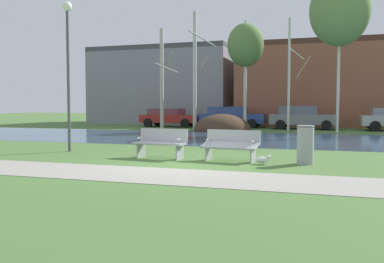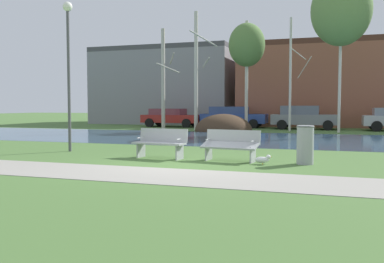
{
  "view_description": "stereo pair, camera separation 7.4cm",
  "coord_description": "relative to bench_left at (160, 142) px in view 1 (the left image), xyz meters",
  "views": [
    {
      "loc": [
        3.61,
        -10.25,
        1.55
      ],
      "look_at": [
        -0.33,
        2.04,
        0.76
      ],
      "focal_mm": 39.37,
      "sensor_mm": 36.0,
      "label": 1
    },
    {
      "loc": [
        3.68,
        -10.23,
        1.55
      ],
      "look_at": [
        -0.33,
        2.04,
        0.76
      ],
      "focal_mm": 39.37,
      "sensor_mm": 36.0,
      "label": 2
    }
  ],
  "objects": [
    {
      "name": "bench_left",
      "position": [
        0.0,
        0.0,
        0.0
      ],
      "size": [
        1.66,
        0.77,
        0.87
      ],
      "color": "#9EA0A3",
      "rests_on": "ground"
    },
    {
      "name": "river_band",
      "position": [
        1.05,
        8.22,
        -0.47
      ],
      "size": [
        80.0,
        8.91,
        0.01
      ],
      "primitive_type": "cube",
      "color": "#33516B",
      "rests_on": "ground"
    },
    {
      "name": "soil_mound",
      "position": [
        -1.47,
        13.74,
        -0.47
      ],
      "size": [
        3.55,
        3.24,
        2.11
      ],
      "primitive_type": "ellipsoid",
      "color": "#423021",
      "rests_on": "ground"
    },
    {
      "name": "parked_hatch_third_grey",
      "position": [
        3.12,
        17.25,
        0.34
      ],
      "size": [
        4.34,
        2.03,
        1.56
      ],
      "color": "slate",
      "rests_on": "ground"
    },
    {
      "name": "building_brick_low",
      "position": [
        6.07,
        23.84,
        2.7
      ],
      "size": [
        16.16,
        8.69,
        6.34
      ],
      "color": "brown",
      "rests_on": "ground"
    },
    {
      "name": "streetlamp",
      "position": [
        -3.65,
        0.8,
        2.91
      ],
      "size": [
        0.32,
        0.32,
        5.02
      ],
      "color": "#4C4C51",
      "rests_on": "ground"
    },
    {
      "name": "paved_path_strip",
      "position": [
        1.05,
        -2.88,
        -0.47
      ],
      "size": [
        60.0,
        2.07,
        0.01
      ],
      "primitive_type": "cube",
      "color": "gray",
      "rests_on": "ground"
    },
    {
      "name": "parked_van_nearest_red",
      "position": [
        -6.39,
        17.56,
        0.25
      ],
      "size": [
        4.31,
        2.11,
        1.34
      ],
      "color": "maroon",
      "rests_on": "ground"
    },
    {
      "name": "trash_bin",
      "position": [
        4.13,
        0.04,
        0.06
      ],
      "size": [
        0.47,
        0.47,
        1.03
      ],
      "color": "#999B9E",
      "rests_on": "ground"
    },
    {
      "name": "birch_left",
      "position": [
        -3.39,
        14.28,
        3.36
      ],
      "size": [
        1.56,
        2.39,
        7.52
      ],
      "color": "beige",
      "rests_on": "ground"
    },
    {
      "name": "birch_far_left",
      "position": [
        -6.08,
        15.32,
        2.96
      ],
      "size": [
        1.36,
        2.09,
        6.77
      ],
      "color": "#BCB7A8",
      "rests_on": "ground"
    },
    {
      "name": "ground_plane",
      "position": [
        1.05,
        8.78,
        -0.47
      ],
      "size": [
        120.0,
        120.0,
        0.0
      ],
      "primitive_type": "plane",
      "color": "#476B33"
    },
    {
      "name": "birch_center_left",
      "position": [
        -0.39,
        15.47,
        4.93
      ],
      "size": [
        2.32,
        2.32,
        6.97
      ],
      "color": "beige",
      "rests_on": "ground"
    },
    {
      "name": "seagull",
      "position": [
        3.08,
        -0.37,
        -0.34
      ],
      "size": [
        0.45,
        0.17,
        0.26
      ],
      "color": "white",
      "rests_on": "ground"
    },
    {
      "name": "birch_center",
      "position": [
        2.46,
        14.74,
        3.0
      ],
      "size": [
        1.32,
        2.11,
        6.85
      ],
      "color": "beige",
      "rests_on": "ground"
    },
    {
      "name": "building_grey_warehouse",
      "position": [
        -8.99,
        24.47,
        2.79
      ],
      "size": [
        12.04,
        8.78,
        6.53
      ],
      "color": "gray",
      "rests_on": "ground"
    },
    {
      "name": "parked_sedan_second_blue",
      "position": [
        -1.85,
        18.05,
        0.32
      ],
      "size": [
        4.65,
        1.96,
        1.49
      ],
      "color": "#2D4793",
      "rests_on": "ground"
    },
    {
      "name": "bench_right",
      "position": [
        2.12,
        0.0,
        0.0
      ],
      "size": [
        1.66,
        0.77,
        0.87
      ],
      "color": "#9EA0A3",
      "rests_on": "ground"
    },
    {
      "name": "birch_center_right",
      "position": [
        5.25,
        14.33,
        6.51
      ],
      "size": [
        3.38,
        3.38,
        9.02
      ],
      "color": "beige",
      "rests_on": "ground"
    }
  ]
}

